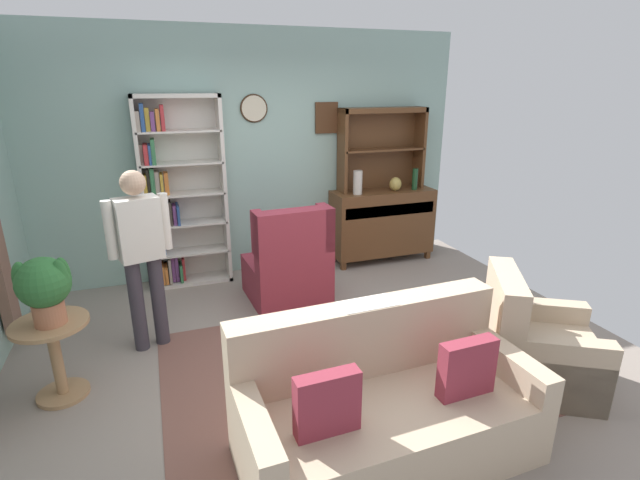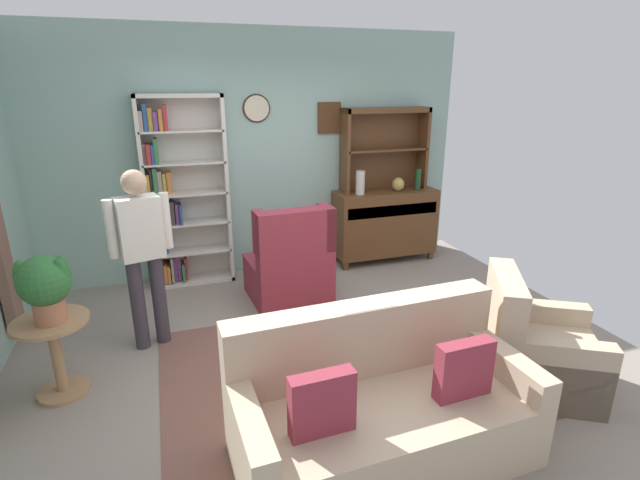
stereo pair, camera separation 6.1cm
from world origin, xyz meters
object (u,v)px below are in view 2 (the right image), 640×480
(vase_tall, at_px, (360,183))
(coffee_table, at_px, (347,344))
(sideboard, at_px, (385,222))
(plant_stand, at_px, (55,348))
(armchair_floral, at_px, (534,351))
(person_reading, at_px, (142,248))
(wingback_chair, at_px, (290,267))
(sideboard_hutch, at_px, (384,138))
(couch_floral, at_px, (380,409))
(book_stack, at_px, (363,337))
(vase_round, at_px, (398,184))
(potted_plant_large, at_px, (44,284))
(bookshelf, at_px, (179,195))
(bottle_wine, at_px, (418,179))

(vase_tall, height_order, coffee_table, vase_tall)
(sideboard, height_order, plant_stand, sideboard)
(armchair_floral, distance_m, person_reading, 3.22)
(wingback_chair, bearing_deg, coffee_table, -89.21)
(sideboard, bearing_deg, sideboard_hutch, 90.00)
(couch_floral, distance_m, coffee_table, 0.71)
(vase_tall, relative_size, book_stack, 1.54)
(armchair_floral, height_order, wingback_chair, wingback_chair)
(armchair_floral, height_order, person_reading, person_reading)
(vase_round, relative_size, coffee_table, 0.21)
(potted_plant_large, relative_size, coffee_table, 0.61)
(coffee_table, bearing_deg, vase_round, 55.35)
(couch_floral, distance_m, wingback_chair, 2.27)
(couch_floral, relative_size, coffee_table, 2.28)
(bookshelf, relative_size, wingback_chair, 2.00)
(sideboard, xyz_separation_m, book_stack, (-1.36, -2.45, -0.07))
(book_stack, bearing_deg, sideboard, 60.87)
(vase_round, relative_size, couch_floral, 0.09)
(vase_tall, xyz_separation_m, armchair_floral, (0.28, -2.72, -0.77))
(armchair_floral, distance_m, book_stack, 1.31)
(wingback_chair, bearing_deg, armchair_floral, -55.60)
(vase_tall, height_order, bottle_wine, vase_tall)
(wingback_chair, xyz_separation_m, plant_stand, (-2.03, -0.97, -0.01))
(armchair_floral, xyz_separation_m, wingback_chair, (-1.37, 2.00, 0.09))
(vase_tall, distance_m, vase_round, 0.52)
(vase_tall, bearing_deg, plant_stand, -151.44)
(person_reading, bearing_deg, vase_tall, 25.43)
(bottle_wine, bearing_deg, person_reading, -160.27)
(sideboard_hutch, xyz_separation_m, bottle_wine, (0.39, -0.20, -0.51))
(wingback_chair, height_order, plant_stand, wingback_chair)
(plant_stand, bearing_deg, potted_plant_large, -56.32)
(vase_round, relative_size, plant_stand, 0.28)
(sideboard, distance_m, sideboard_hutch, 1.06)
(armchair_floral, xyz_separation_m, coffee_table, (-1.35, 0.44, 0.06))
(sideboard, xyz_separation_m, bottle_wine, (0.39, -0.09, 0.54))
(wingback_chair, height_order, potted_plant_large, potted_plant_large)
(vase_round, bearing_deg, plant_stand, -154.82)
(vase_tall, xyz_separation_m, bottle_wine, (0.78, -0.01, -0.01))
(sideboard, relative_size, couch_floral, 0.71)
(person_reading, height_order, coffee_table, person_reading)
(sideboard_hutch, distance_m, bottle_wine, 0.67)
(book_stack, bearing_deg, sideboard_hutch, 61.92)
(book_stack, bearing_deg, couch_floral, -103.95)
(vase_tall, xyz_separation_m, coffee_table, (-1.06, -2.28, -0.71))
(wingback_chair, bearing_deg, person_reading, -162.01)
(bottle_wine, distance_m, plant_stand, 4.30)
(armchair_floral, bearing_deg, potted_plant_large, 163.52)
(bottle_wine, xyz_separation_m, armchair_floral, (-0.50, -2.71, -0.76))
(vase_round, bearing_deg, book_stack, -122.11)
(vase_tall, xyz_separation_m, couch_floral, (-1.13, -2.99, -0.75))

